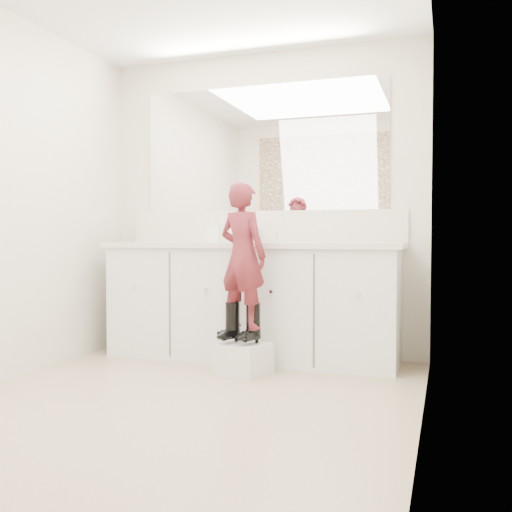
% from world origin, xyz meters
% --- Properties ---
extents(floor, '(3.00, 3.00, 0.00)m').
position_xyz_m(floor, '(0.00, 0.00, 0.00)').
color(floor, '#8C795B').
rests_on(floor, ground).
extents(wall_back, '(2.60, 0.00, 2.60)m').
position_xyz_m(wall_back, '(0.00, 1.50, 1.20)').
color(wall_back, beige).
rests_on(wall_back, floor).
extents(wall_right, '(0.00, 3.00, 3.00)m').
position_xyz_m(wall_right, '(1.30, 0.00, 1.20)').
color(wall_right, beige).
rests_on(wall_right, floor).
extents(vanity_cabinet, '(2.20, 0.55, 0.85)m').
position_xyz_m(vanity_cabinet, '(0.00, 1.23, 0.42)').
color(vanity_cabinet, silver).
rests_on(vanity_cabinet, floor).
extents(countertop, '(2.28, 0.58, 0.04)m').
position_xyz_m(countertop, '(0.00, 1.21, 0.87)').
color(countertop, beige).
rests_on(countertop, vanity_cabinet).
extents(backsplash, '(2.28, 0.03, 0.25)m').
position_xyz_m(backsplash, '(0.00, 1.49, 1.02)').
color(backsplash, beige).
rests_on(backsplash, countertop).
extents(mirror, '(2.00, 0.02, 1.00)m').
position_xyz_m(mirror, '(0.00, 1.49, 1.64)').
color(mirror, white).
rests_on(mirror, wall_back).
extents(faucet, '(0.08, 0.08, 0.10)m').
position_xyz_m(faucet, '(0.00, 1.38, 0.94)').
color(faucet, silver).
rests_on(faucet, countertop).
extents(cup, '(0.10, 0.10, 0.08)m').
position_xyz_m(cup, '(0.16, 1.26, 0.93)').
color(cup, beige).
rests_on(cup, countertop).
extents(soap_bottle, '(0.10, 0.10, 0.18)m').
position_xyz_m(soap_bottle, '(-0.33, 1.27, 0.98)').
color(soap_bottle, silver).
rests_on(soap_bottle, countertop).
extents(step_stool, '(0.40, 0.37, 0.21)m').
position_xyz_m(step_stool, '(0.10, 0.75, 0.11)').
color(step_stool, silver).
rests_on(step_stool, floor).
extents(boot_left, '(0.15, 0.21, 0.28)m').
position_xyz_m(boot_left, '(0.03, 0.75, 0.35)').
color(boot_left, black).
rests_on(boot_left, step_stool).
extents(boot_right, '(0.15, 0.21, 0.28)m').
position_xyz_m(boot_right, '(0.18, 0.75, 0.35)').
color(boot_right, black).
rests_on(boot_right, step_stool).
extents(toddler, '(0.41, 0.34, 0.99)m').
position_xyz_m(toddler, '(0.10, 0.75, 0.81)').
color(toddler, '#972E36').
rests_on(toddler, step_stool).
extents(toothbrush, '(0.13, 0.05, 0.06)m').
position_xyz_m(toothbrush, '(0.17, 0.75, 0.86)').
color(toothbrush, '#E15798').
rests_on(toothbrush, toddler).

